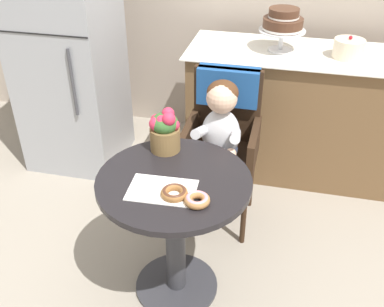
{
  "coord_description": "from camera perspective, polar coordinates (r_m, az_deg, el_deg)",
  "views": [
    {
      "loc": [
        0.46,
        -1.6,
        1.93
      ],
      "look_at": [
        0.05,
        0.15,
        0.77
      ],
      "focal_mm": 42.01,
      "sensor_mm": 36.0,
      "label": 1
    }
  ],
  "objects": [
    {
      "name": "ground_plane",
      "position": [
        2.54,
        -1.95,
        -16.45
      ],
      "size": [
        8.0,
        8.0,
        0.0
      ],
      "primitive_type": "plane",
      "color": "gray"
    },
    {
      "name": "cafe_table",
      "position": [
        2.18,
        -2.19,
        -7.71
      ],
      "size": [
        0.72,
        0.72,
        0.72
      ],
      "color": "black",
      "rests_on": "ground"
    },
    {
      "name": "wicker_chair",
      "position": [
        2.65,
        4.11,
        3.73
      ],
      "size": [
        0.42,
        0.45,
        0.95
      ],
      "rotation": [
        0.0,
        0.0,
        -0.08
      ],
      "color": "#332114",
      "rests_on": "ground"
    },
    {
      "name": "seated_child",
      "position": [
        2.5,
        3.54,
        2.81
      ],
      "size": [
        0.27,
        0.32,
        0.73
      ],
      "color": "silver",
      "rests_on": "ground"
    },
    {
      "name": "paper_napkin",
      "position": [
        1.98,
        -3.82,
        -4.65
      ],
      "size": [
        0.31,
        0.21,
        0.0
      ],
      "primitive_type": "cube",
      "rotation": [
        0.0,
        0.0,
        0.05
      ],
      "color": "white",
      "rests_on": "cafe_table"
    },
    {
      "name": "donut_front",
      "position": [
        1.94,
        -2.26,
        -4.96
      ],
      "size": [
        0.12,
        0.12,
        0.03
      ],
      "color": "#936033",
      "rests_on": "cafe_table"
    },
    {
      "name": "donut_mid",
      "position": [
        1.9,
        0.65,
        -5.86
      ],
      "size": [
        0.11,
        0.11,
        0.04
      ],
      "color": "#AD7542",
      "rests_on": "cafe_table"
    },
    {
      "name": "flower_vase",
      "position": [
        2.2,
        -3.5,
        3.05
      ],
      "size": [
        0.15,
        0.15,
        0.23
      ],
      "color": "brown",
      "rests_on": "cafe_table"
    },
    {
      "name": "display_counter",
      "position": [
        3.25,
        13.37,
        4.94
      ],
      "size": [
        1.56,
        0.62,
        0.9
      ],
      "color": "brown",
      "rests_on": "ground"
    },
    {
      "name": "tiered_cake_stand",
      "position": [
        3.02,
        11.47,
        15.94
      ],
      "size": [
        0.3,
        0.3,
        0.27
      ],
      "color": "silver",
      "rests_on": "display_counter"
    },
    {
      "name": "round_layer_cake",
      "position": [
        3.04,
        19.26,
        12.47
      ],
      "size": [
        0.19,
        0.19,
        0.14
      ],
      "color": "beige",
      "rests_on": "display_counter"
    },
    {
      "name": "refrigerator",
      "position": [
        3.27,
        -15.51,
        12.43
      ],
      "size": [
        0.64,
        0.63,
        1.7
      ],
      "color": "#9EA0A5",
      "rests_on": "ground"
    }
  ]
}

